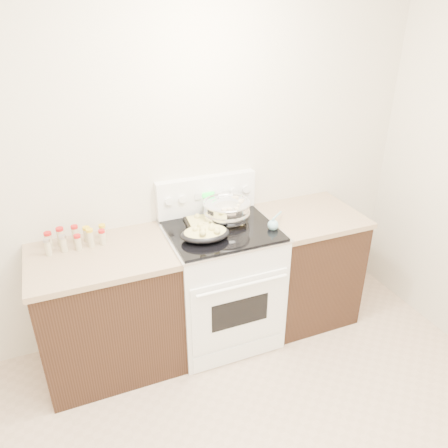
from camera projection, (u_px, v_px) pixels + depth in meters
name	position (u px, v px, depth m)	size (l,w,h in m)	color
room_shell	(284.00, 227.00, 1.42)	(4.10, 3.60, 2.75)	beige
counter_left	(109.00, 311.00, 3.00)	(0.93, 0.67, 0.92)	black
counter_right	(305.00, 265.00, 3.53)	(0.73, 0.67, 0.92)	black
kitchen_range	(221.00, 282.00, 3.26)	(0.78, 0.73, 1.22)	white
mixing_bowl	(227.00, 211.00, 3.11)	(0.37, 0.37, 0.20)	silver
roasting_pan	(205.00, 233.00, 2.89)	(0.35, 0.27, 0.11)	black
baking_sheet	(214.00, 222.00, 3.10)	(0.42, 0.31, 0.06)	black
wooden_spoon	(212.00, 228.00, 3.03)	(0.19, 0.20, 0.04)	#A76F4C
blue_ladle	(274.00, 224.00, 3.04)	(0.20, 0.22, 0.10)	#82B6C3
spice_jars	(75.00, 238.00, 2.85)	(0.40, 0.15, 0.13)	#BFB28C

